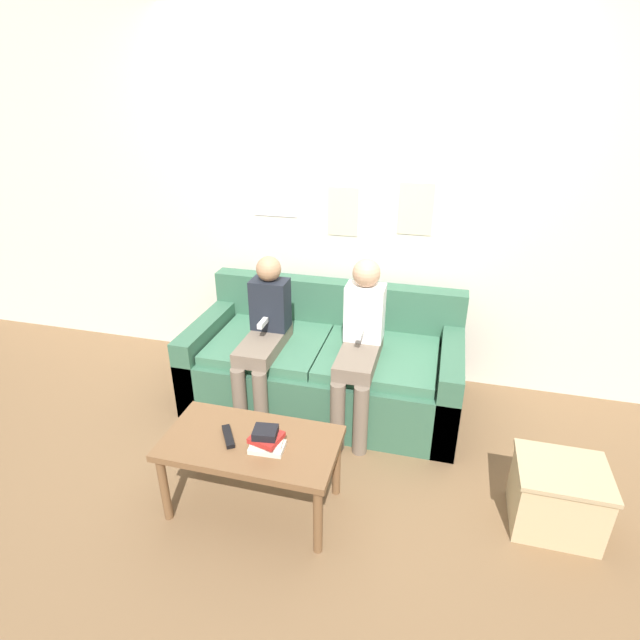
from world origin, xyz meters
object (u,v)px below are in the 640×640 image
(coffee_table, at_px, (251,449))
(person_right, at_px, (360,341))
(tv_remote, at_px, (228,436))
(person_left, at_px, (264,333))
(storage_box, at_px, (557,497))
(couch, at_px, (325,366))

(coffee_table, bearing_deg, person_right, 65.42)
(coffee_table, relative_size, tv_remote, 5.32)
(coffee_table, distance_m, person_left, 0.90)
(storage_box, bearing_deg, coffee_table, -170.09)
(coffee_table, xyz_separation_m, storage_box, (1.50, 0.26, -0.19))
(coffee_table, height_order, person_right, person_right)
(couch, distance_m, storage_box, 1.59)
(person_left, bearing_deg, couch, 29.75)
(couch, height_order, person_right, person_right)
(coffee_table, xyz_separation_m, person_right, (0.39, 0.85, 0.23))
(tv_remote, bearing_deg, storage_box, -23.19)
(storage_box, bearing_deg, person_left, 161.46)
(couch, relative_size, storage_box, 4.21)
(tv_remote, bearing_deg, person_left, 65.32)
(person_right, distance_m, storage_box, 1.33)
(storage_box, bearing_deg, couch, 150.41)
(person_right, xyz_separation_m, tv_remote, (-0.50, -0.86, -0.16))
(coffee_table, distance_m, person_right, 0.96)
(coffee_table, bearing_deg, couch, 83.53)
(person_right, height_order, storage_box, person_right)
(couch, distance_m, person_right, 0.47)
(couch, height_order, coffee_table, couch)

